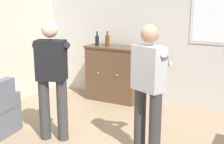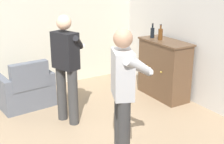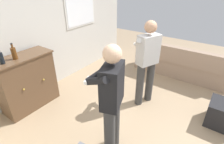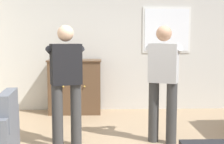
% 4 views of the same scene
% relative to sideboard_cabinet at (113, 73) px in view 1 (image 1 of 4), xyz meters
% --- Properties ---
extents(wall_back_with_window, '(5.20, 0.15, 2.80)m').
position_rel_sideboard_cabinet_xyz_m(wall_back_with_window, '(0.97, 0.36, 0.87)').
color(wall_back_with_window, beige).
rests_on(wall_back_with_window, ground).
extents(sideboard_cabinet, '(1.06, 0.49, 1.07)m').
position_rel_sideboard_cabinet_xyz_m(sideboard_cabinet, '(0.00, 0.00, 0.00)').
color(sideboard_cabinet, brown).
rests_on(sideboard_cabinet, ground).
extents(bottle_wine_green, '(0.08, 0.08, 0.28)m').
position_rel_sideboard_cabinet_xyz_m(bottle_wine_green, '(-0.11, -0.04, 0.64)').
color(bottle_wine_green, '#593314').
rests_on(bottle_wine_green, sideboard_cabinet).
extents(bottle_liquor_amber, '(0.07, 0.07, 0.27)m').
position_rel_sideboard_cabinet_xyz_m(bottle_liquor_amber, '(-0.33, -0.05, 0.64)').
color(bottle_liquor_amber, black).
rests_on(bottle_liquor_amber, sideboard_cabinet).
extents(person_standing_left, '(0.53, 0.52, 1.68)m').
position_rel_sideboard_cabinet_xyz_m(person_standing_left, '(0.05, -1.94, 0.40)').
color(person_standing_left, '#383838').
rests_on(person_standing_left, ground).
extents(person_standing_right, '(0.51, 0.52, 1.68)m').
position_rel_sideboard_cabinet_xyz_m(person_standing_right, '(1.41, -1.79, 0.40)').
color(person_standing_right, '#383838').
rests_on(person_standing_right, ground).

